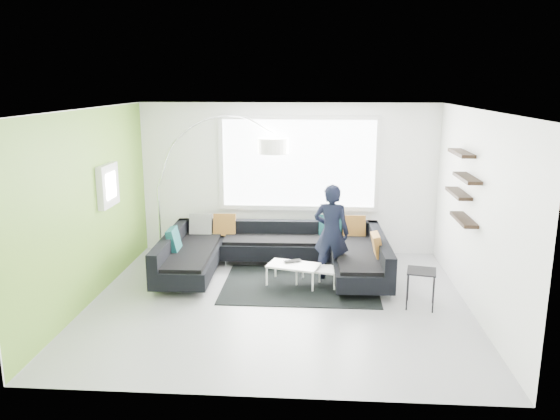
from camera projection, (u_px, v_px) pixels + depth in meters
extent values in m
plane|color=gray|center=(278.00, 302.00, 8.04)|extent=(5.50, 5.50, 0.00)
cube|color=white|center=(288.00, 179.00, 10.15)|extent=(5.50, 0.04, 2.80)
cube|color=white|center=(260.00, 268.00, 5.30)|extent=(5.50, 0.04, 2.80)
cube|color=white|center=(89.00, 207.00, 7.91)|extent=(0.04, 5.00, 2.80)
cube|color=white|center=(476.00, 213.00, 7.54)|extent=(0.04, 5.00, 2.80)
cube|color=white|center=(278.00, 109.00, 7.40)|extent=(5.50, 5.00, 0.04)
cube|color=#6B9E33|center=(90.00, 207.00, 7.91)|extent=(0.01, 5.00, 2.80)
cube|color=white|center=(299.00, 163.00, 10.03)|extent=(2.96, 0.06, 1.68)
cube|color=silver|center=(109.00, 185.00, 8.44)|extent=(0.12, 0.66, 0.66)
cube|color=black|center=(462.00, 186.00, 7.86)|extent=(0.20, 1.24, 0.95)
cube|color=black|center=(274.00, 264.00, 9.13)|extent=(3.74, 2.37, 0.39)
cube|color=black|center=(274.00, 244.00, 9.05)|extent=(3.74, 2.37, 0.29)
cube|color=brown|center=(274.00, 241.00, 9.04)|extent=(3.30, 0.28, 0.41)
cube|color=black|center=(300.00, 285.00, 8.69)|extent=(2.44, 1.77, 0.01)
cube|color=white|center=(306.00, 274.00, 8.70)|extent=(1.15, 0.85, 0.34)
cube|color=black|center=(421.00, 289.00, 7.82)|extent=(0.47, 0.47, 0.55)
imported|color=black|center=(331.00, 233.00, 8.79)|extent=(0.75, 0.64, 1.59)
imported|color=black|center=(294.00, 262.00, 8.74)|extent=(0.44, 0.41, 0.02)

